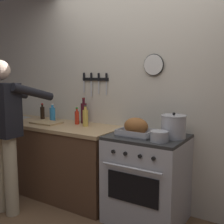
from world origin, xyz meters
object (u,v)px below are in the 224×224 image
Objects in this scene: person_cook at (5,127)px; bottle_hot_sauce at (77,117)px; saucepan at (159,136)px; stock_pot at (173,126)px; bottle_dish_soap at (53,114)px; bottle_wine_red at (84,113)px; cutting_board at (46,123)px; stove at (147,178)px; bottle_soy_sauce at (42,112)px; roasting_pan at (136,128)px; bottle_cooking_oil at (85,117)px.

person_cook is 8.03× the size of bottle_hot_sauce.
stock_pot is at bearing 74.54° from saucepan.
bottle_dish_soap is 0.70× the size of bottle_wine_red.
bottle_dish_soap is at bearing 111.39° from cutting_board.
stove is 1.14m from bottle_hot_sauce.
bottle_dish_soap is (-0.07, 0.19, 0.08)m from cutting_board.
bottle_soy_sauce is at bearing 176.24° from stock_pot.
saucepan is at bearing -13.05° from bottle_hot_sauce.
stock_pot is 1.24m from bottle_wine_red.
roasting_pan is 0.31m from saucepan.
bottle_wine_red reaches higher than bottle_soy_sauce.
bottle_cooking_oil is (0.52, 0.12, 0.09)m from cutting_board.
bottle_soy_sauce reaches higher than bottle_hot_sauce.
stock_pot is 0.70× the size of cutting_board.
roasting_pan is 1.26m from cutting_board.
bottle_soy_sauce is at bearing 142.78° from cutting_board.
saucepan reaches higher than cutting_board.
bottle_hot_sauce is (-1.20, 0.28, 0.04)m from saucepan.
person_cook is at bearing -162.60° from saucepan.
bottle_dish_soap is at bearing 174.56° from stove.
bottle_cooking_oil is at bearing 178.92° from stock_pot.
bottle_hot_sauce is at bearing -104.79° from bottle_wine_red.
stock_pot is at bearing -1.08° from bottle_cooking_oil.
stock_pot is (0.25, 0.05, 0.56)m from stove.
stock_pot reaches higher than bottle_hot_sauce.
stove is 1.00m from bottle_cooking_oil.
bottle_soy_sauce is 0.86× the size of bottle_cooking_oil.
saucepan is at bearing -17.95° from bottle_wine_red.
bottle_soy_sauce is 0.67× the size of bottle_wine_red.
stove is 1.54m from bottle_dish_soap.
person_cook is 0.96m from bottle_wine_red.
bottle_wine_red is at bearing 167.37° from stove.
bottle_dish_soap is at bearing 177.42° from bottle_hot_sauce.
stove is at bearing -51.30° from person_cook.
cutting_board is at bearing -177.78° from stove.
person_cook reaches higher than stove.
bottle_dish_soap is at bearing -169.69° from bottle_wine_red.
cutting_board is at bearing 176.01° from saucepan.
saucepan is at bearing -10.35° from bottle_dish_soap.
stock_pot reaches higher than stove.
roasting_pan is 1.70× the size of bottle_hot_sauce.
saucepan is 1.06m from bottle_cooking_oil.
cutting_board is 0.48m from bottle_wine_red.
bottle_wine_red is at bearing -10.91° from person_cook.
bottle_wine_red is at bearing 161.91° from roasting_pan.
bottle_dish_soap is (-0.06, 0.79, 0.04)m from person_cook.
person_cook is at bearing -115.34° from bottle_hot_sauce.
bottle_wine_red is (-0.88, 0.29, 0.05)m from roasting_pan.
stock_pot is at bearing -3.76° from bottle_soy_sauce.
bottle_cooking_oil reaches higher than bottle_dish_soap.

